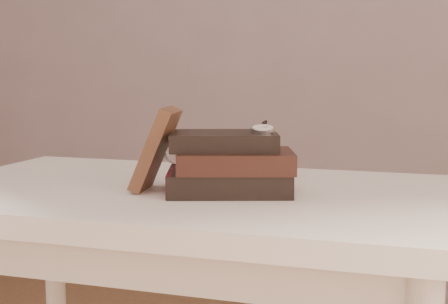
% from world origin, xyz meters
% --- Properties ---
extents(table, '(1.00, 0.60, 0.75)m').
position_xyz_m(table, '(0.00, 0.35, 0.66)').
color(table, white).
rests_on(table, ground).
extents(book_stack, '(0.26, 0.21, 0.11)m').
position_xyz_m(book_stack, '(0.10, 0.33, 0.80)').
color(book_stack, black).
rests_on(book_stack, table).
extents(journal, '(0.10, 0.11, 0.16)m').
position_xyz_m(journal, '(-0.03, 0.31, 0.83)').
color(journal, '#402518').
rests_on(journal, table).
extents(pocket_watch, '(0.06, 0.15, 0.02)m').
position_xyz_m(pocket_watch, '(0.16, 0.34, 0.87)').
color(pocket_watch, silver).
rests_on(pocket_watch, book_stack).
extents(eyeglasses, '(0.12, 0.13, 0.04)m').
position_xyz_m(eyeglasses, '(0.00, 0.37, 0.81)').
color(eyeglasses, silver).
rests_on(eyeglasses, book_stack).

